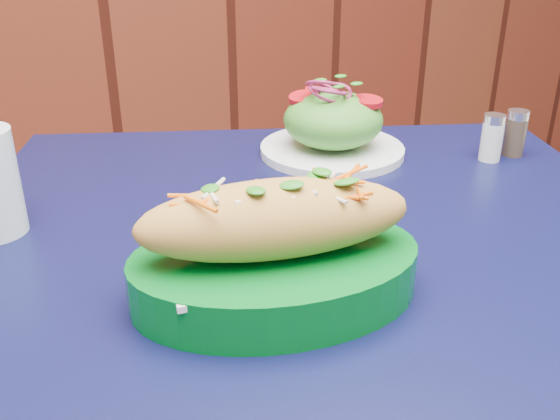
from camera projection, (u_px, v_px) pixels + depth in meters
name	position (u px, v px, depth m)	size (l,w,h in m)	color
cafe_table	(311.00, 311.00, 0.70)	(1.04, 1.04, 0.75)	black
banh_mi_basket	(275.00, 250.00, 0.55)	(0.30, 0.23, 0.12)	#015F19
salad_plate	(333.00, 126.00, 0.90)	(0.21, 0.21, 0.11)	white
salt_shaker	(492.00, 138.00, 0.88)	(0.03, 0.03, 0.07)	white
pepper_shaker	(515.00, 133.00, 0.90)	(0.03, 0.03, 0.07)	#3F3326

